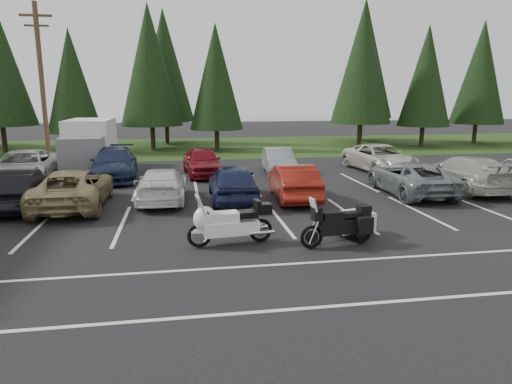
% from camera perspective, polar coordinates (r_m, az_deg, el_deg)
% --- Properties ---
extents(ground, '(120.00, 120.00, 0.00)m').
position_cam_1_polar(ground, '(15.27, 1.72, -4.30)').
color(ground, black).
rests_on(ground, ground).
extents(grass_strip, '(80.00, 16.00, 0.01)m').
position_cam_1_polar(grass_strip, '(38.72, -5.16, 5.66)').
color(grass_strip, '#213711').
rests_on(grass_strip, ground).
extents(lake_water, '(70.00, 50.00, 0.02)m').
position_cam_1_polar(lake_water, '(69.84, -3.81, 8.53)').
color(lake_water, slate).
rests_on(lake_water, ground).
extents(utility_pole, '(1.60, 0.26, 9.00)m').
position_cam_1_polar(utility_pole, '(27.33, -25.15, 11.79)').
color(utility_pole, '#473321').
rests_on(utility_pole, ground).
extents(box_truck, '(2.40, 5.60, 2.90)m').
position_cam_1_polar(box_truck, '(27.51, -20.25, 5.38)').
color(box_truck, silver).
rests_on(box_truck, ground).
extents(stall_markings, '(32.00, 16.00, 0.01)m').
position_cam_1_polar(stall_markings, '(17.17, 0.44, -2.43)').
color(stall_markings, silver).
rests_on(stall_markings, ground).
extents(conifer_3, '(3.87, 3.87, 9.02)m').
position_cam_1_polar(conifer_3, '(36.59, -22.05, 12.74)').
color(conifer_3, '#332316').
rests_on(conifer_3, ground).
extents(conifer_4, '(4.80, 4.80, 11.17)m').
position_cam_1_polar(conifer_4, '(37.40, -13.17, 15.19)').
color(conifer_4, '#332316').
rests_on(conifer_4, ground).
extents(conifer_5, '(4.14, 4.14, 9.63)m').
position_cam_1_polar(conifer_5, '(36.11, -5.04, 14.14)').
color(conifer_5, '#332316').
rests_on(conifer_5, ground).
extents(conifer_6, '(4.93, 4.93, 11.48)m').
position_cam_1_polar(conifer_6, '(39.45, 13.18, 15.28)').
color(conifer_6, '#332316').
rests_on(conifer_6, ground).
extents(conifer_7, '(4.27, 4.27, 9.94)m').
position_cam_1_polar(conifer_7, '(41.53, 20.51, 13.42)').
color(conifer_7, '#332316').
rests_on(conifer_7, ground).
extents(conifer_8, '(4.53, 4.53, 10.56)m').
position_cam_1_polar(conifer_8, '(45.15, 26.27, 13.25)').
color(conifer_8, '#332316').
rests_on(conifer_8, ground).
extents(conifer_back_b, '(4.97, 4.97, 11.58)m').
position_cam_1_polar(conifer_back_b, '(41.96, -11.38, 15.23)').
color(conifer_back_b, '#332316').
rests_on(conifer_back_b, ground).
extents(conifer_back_c, '(5.50, 5.50, 12.81)m').
position_cam_1_polar(conifer_back_c, '(44.60, 13.32, 15.88)').
color(conifer_back_c, '#332316').
rests_on(conifer_back_c, ground).
extents(car_near_1, '(2.11, 4.84, 1.55)m').
position_cam_1_polar(car_near_1, '(19.74, -27.68, 0.37)').
color(car_near_1, black).
rests_on(car_near_1, ground).
extents(car_near_2, '(2.58, 5.46, 1.51)m').
position_cam_1_polar(car_near_2, '(19.02, -21.87, 0.43)').
color(car_near_2, '#8F8053').
rests_on(car_near_2, ground).
extents(car_near_3, '(2.07, 4.75, 1.36)m').
position_cam_1_polar(car_near_3, '(19.09, -11.66, 0.88)').
color(car_near_3, white).
rests_on(car_near_3, ground).
extents(car_near_4, '(1.95, 4.65, 1.57)m').
position_cam_1_polar(car_near_4, '(18.75, -2.92, 1.24)').
color(car_near_4, '#1A2143').
rests_on(car_near_4, ground).
extents(car_near_5, '(1.82, 4.59, 1.49)m').
position_cam_1_polar(car_near_5, '(19.09, 4.69, 1.28)').
color(car_near_5, maroon).
rests_on(car_near_5, ground).
extents(car_near_6, '(2.58, 5.31, 1.46)m').
position_cam_1_polar(car_near_6, '(21.19, 18.74, 1.71)').
color(car_near_6, slate).
rests_on(car_near_6, ground).
extents(car_near_7, '(2.29, 5.48, 1.58)m').
position_cam_1_polar(car_near_7, '(22.97, 24.67, 2.17)').
color(car_near_7, '#A5A397').
rests_on(car_near_7, ground).
extents(car_far_0, '(2.95, 5.88, 1.60)m').
position_cam_1_polar(car_far_0, '(25.43, -26.97, 2.84)').
color(car_far_0, silver).
rests_on(car_far_0, ground).
extents(car_far_1, '(2.63, 5.65, 1.60)m').
position_cam_1_polar(car_far_1, '(24.81, -17.30, 3.41)').
color(car_far_1, '#19223F').
rests_on(car_far_1, ground).
extents(car_far_2, '(2.23, 4.64, 1.53)m').
position_cam_1_polar(car_far_2, '(24.83, -6.72, 3.80)').
color(car_far_2, maroon).
rests_on(car_far_2, ground).
extents(car_far_3, '(1.76, 4.31, 1.39)m').
position_cam_1_polar(car_far_3, '(25.35, 2.85, 3.88)').
color(car_far_3, gray).
rests_on(car_far_3, ground).
extents(car_far_4, '(3.05, 5.67, 1.51)m').
position_cam_1_polar(car_far_4, '(27.01, 15.29, 4.11)').
color(car_far_4, beige).
rests_on(car_far_4, ground).
extents(touring_motorcycle, '(2.89, 1.21, 1.55)m').
position_cam_1_polar(touring_motorcycle, '(13.25, -3.21, -3.39)').
color(touring_motorcycle, white).
rests_on(touring_motorcycle, ground).
extents(cargo_trailer, '(1.85, 1.29, 0.78)m').
position_cam_1_polar(cargo_trailer, '(14.45, 12.03, -3.92)').
color(cargo_trailer, white).
rests_on(cargo_trailer, ground).
extents(adventure_motorcycle, '(2.56, 1.16, 1.51)m').
position_cam_1_polar(adventure_motorcycle, '(13.31, 10.11, -3.59)').
color(adventure_motorcycle, black).
rests_on(adventure_motorcycle, ground).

